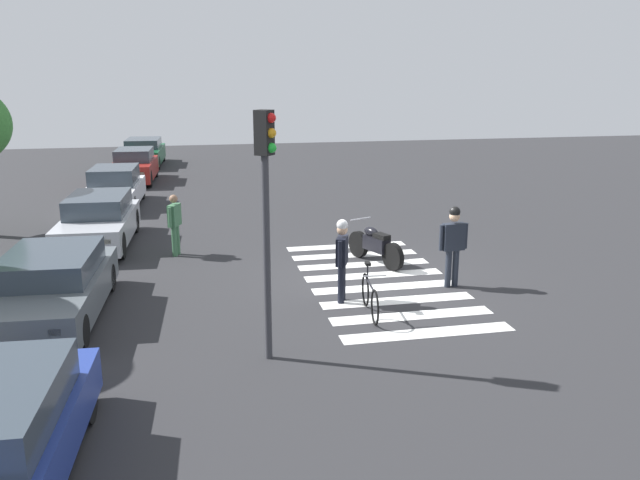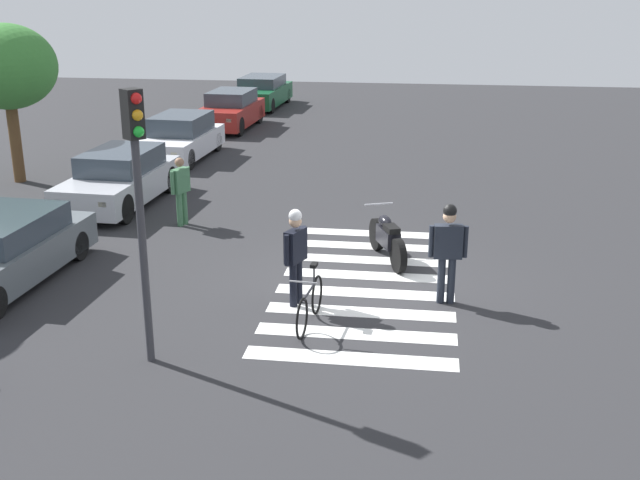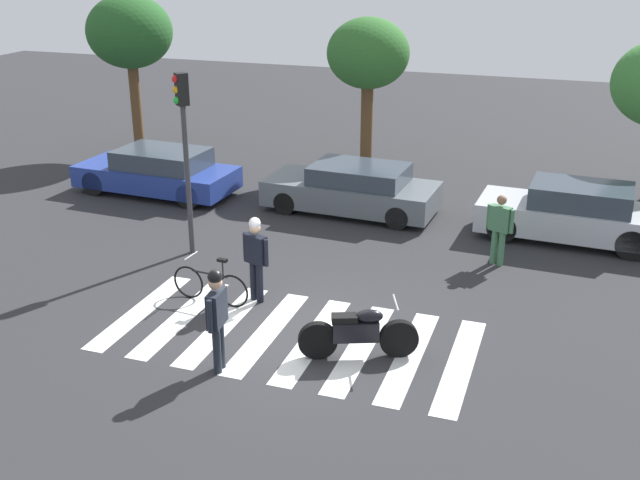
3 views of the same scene
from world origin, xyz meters
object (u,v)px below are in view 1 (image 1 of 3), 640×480
(police_motorcycle, at_px, (375,245))
(officer_on_foot, at_px, (342,255))
(car_maroon_wagon, at_px, (134,166))
(leaning_bicycle, at_px, (370,296))
(car_grey_coupe, at_px, (51,287))
(car_green_compact, at_px, (144,152))
(officer_by_motorcycle, at_px, (453,240))
(pedestrian_bystander, at_px, (175,221))
(car_silver_sedan, at_px, (99,221))
(car_white_van, at_px, (115,188))
(traffic_light_pole, at_px, (266,197))

(police_motorcycle, bearing_deg, officer_on_foot, 149.76)
(car_maroon_wagon, bearing_deg, leaning_bicycle, -161.98)
(car_grey_coupe, height_order, car_maroon_wagon, car_maroon_wagon)
(police_motorcycle, xyz_separation_m, car_green_compact, (19.51, 6.74, 0.19))
(officer_by_motorcycle, distance_m, pedestrian_bystander, 7.27)
(pedestrian_bystander, bearing_deg, officer_by_motorcycle, -122.49)
(leaning_bicycle, relative_size, car_silver_sedan, 0.40)
(pedestrian_bystander, distance_m, car_white_van, 7.33)
(leaning_bicycle, distance_m, car_white_van, 13.61)
(pedestrian_bystander, distance_m, car_silver_sedan, 2.59)
(car_silver_sedan, bearing_deg, officer_by_motorcycle, -123.24)
(officer_by_motorcycle, relative_size, car_grey_coupe, 0.40)
(police_motorcycle, xyz_separation_m, car_maroon_wagon, (14.17, 6.83, 0.22))
(car_maroon_wagon, bearing_deg, car_silver_sedan, 178.82)
(police_motorcycle, distance_m, pedestrian_bystander, 5.29)
(police_motorcycle, height_order, traffic_light_pole, traffic_light_pole)
(car_silver_sedan, bearing_deg, car_green_compact, -1.11)
(traffic_light_pole, bearing_deg, car_white_van, 15.45)
(leaning_bicycle, bearing_deg, pedestrian_bystander, 36.43)
(officer_on_foot, xyz_separation_m, car_white_van, (11.35, 5.67, -0.37))
(leaning_bicycle, relative_size, car_white_van, 0.42)
(leaning_bicycle, xyz_separation_m, car_silver_sedan, (6.70, 5.94, 0.30))
(pedestrian_bystander, bearing_deg, car_grey_coupe, 150.07)
(police_motorcycle, bearing_deg, pedestrian_bystander, 70.01)
(car_grey_coupe, relative_size, car_white_van, 1.12)
(police_motorcycle, relative_size, pedestrian_bystander, 1.23)
(car_silver_sedan, bearing_deg, car_white_van, 1.09)
(police_motorcycle, relative_size, leaning_bicycle, 1.16)
(traffic_light_pole, bearing_deg, police_motorcycle, -33.68)
(car_grey_coupe, bearing_deg, officer_by_motorcycle, -88.79)
(officer_on_foot, relative_size, officer_by_motorcycle, 0.96)
(car_white_van, xyz_separation_m, car_green_compact, (10.72, -0.42, -0.00))
(car_maroon_wagon, relative_size, traffic_light_pole, 0.99)
(pedestrian_bystander, relative_size, car_maroon_wagon, 0.40)
(car_green_compact, xyz_separation_m, traffic_light_pole, (-24.53, -3.40, 2.14))
(officer_on_foot, bearing_deg, officer_by_motorcycle, -80.24)
(car_silver_sedan, relative_size, car_white_van, 1.06)
(officer_by_motorcycle, height_order, car_maroon_wagon, officer_by_motorcycle)
(car_silver_sedan, bearing_deg, leaning_bicycle, -138.41)
(leaning_bicycle, distance_m, traffic_light_pole, 3.66)
(car_grey_coupe, xyz_separation_m, car_white_van, (11.07, -0.15, 0.04))
(pedestrian_bystander, height_order, car_white_van, pedestrian_bystander)
(car_silver_sedan, xyz_separation_m, car_white_van, (5.50, 0.10, -0.02))
(car_silver_sedan, distance_m, car_green_compact, 16.22)
(pedestrian_bystander, distance_m, car_green_compact, 17.80)
(car_white_van, bearing_deg, car_silver_sedan, -178.91)
(pedestrian_bystander, relative_size, car_silver_sedan, 0.37)
(car_silver_sedan, distance_m, car_white_van, 5.50)
(officer_on_foot, bearing_deg, leaning_bicycle, -155.84)
(leaning_bicycle, relative_size, car_grey_coupe, 0.37)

